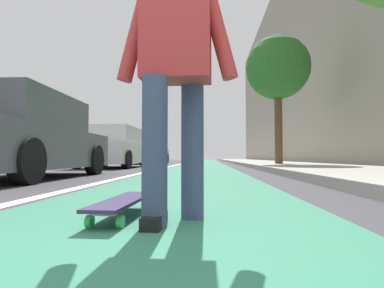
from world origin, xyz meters
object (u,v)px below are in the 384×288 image
at_px(skateboard, 123,202).
at_px(parked_car_near, 20,138).
at_px(parked_car_mid, 114,148).
at_px(street_tree_mid, 278,69).
at_px(skater_person, 176,61).
at_px(parked_car_far, 148,152).
at_px(traffic_light, 185,123).

height_order(skateboard, parked_car_near, parked_car_near).
relative_size(parked_car_mid, street_tree_mid, 0.81).
distance_m(skateboard, parked_car_mid, 9.74).
bearing_deg(skater_person, skateboard, 66.69).
distance_m(skater_person, parked_car_near, 4.77).
relative_size(parked_car_near, parked_car_mid, 1.02).
xyz_separation_m(parked_car_far, street_tree_mid, (-6.04, -6.14, 3.06)).
distance_m(parked_car_far, traffic_light, 8.61).
xyz_separation_m(skateboard, parked_car_near, (3.42, 2.81, 0.62)).
height_order(skateboard, traffic_light, traffic_light).
xyz_separation_m(parked_car_mid, parked_car_far, (6.76, 0.03, 0.00)).
height_order(skater_person, street_tree_mid, street_tree_mid).
height_order(parked_car_near, parked_car_far, parked_car_near).
distance_m(skateboard, parked_car_far, 16.32).
xyz_separation_m(skater_person, parked_car_near, (3.57, 3.16, -0.22)).
height_order(skater_person, parked_car_near, skater_person).
xyz_separation_m(parked_car_near, parked_car_far, (12.61, 0.15, -0.01)).
height_order(skater_person, parked_car_mid, skater_person).
distance_m(parked_car_mid, street_tree_mid, 6.87).
bearing_deg(parked_car_far, parked_car_near, -179.34).
bearing_deg(parked_car_far, parked_car_mid, -179.74).
bearing_deg(parked_car_mid, traffic_light, -5.63).
bearing_deg(skateboard, skater_person, -113.31).
bearing_deg(skater_person, parked_car_far, 11.54).
distance_m(skater_person, traffic_light, 24.45).
distance_m(parked_car_mid, parked_car_far, 6.76).
xyz_separation_m(skateboard, parked_car_mid, (9.27, 2.93, 0.61)).
height_order(traffic_light, street_tree_mid, street_tree_mid).
bearing_deg(parked_car_near, skateboard, -140.57).
bearing_deg(parked_car_mid, skater_person, -160.85).
relative_size(parked_car_near, parked_car_far, 0.95).
distance_m(traffic_light, street_tree_mid, 14.88).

